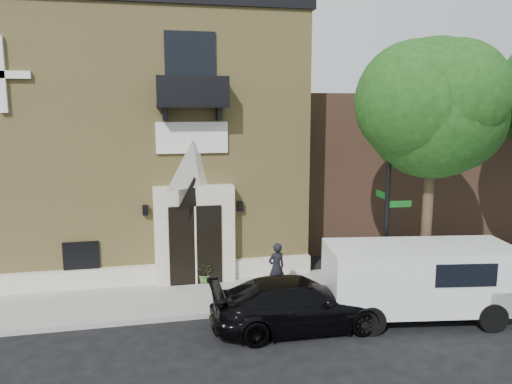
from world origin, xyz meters
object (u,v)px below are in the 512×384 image
(street_sign, at_px, (387,206))
(fire_hydrant, at_px, (426,279))
(pedestrian_near, at_px, (276,268))
(cargo_van, at_px, (426,278))
(black_sedan, at_px, (299,304))
(dumpster, at_px, (402,270))

(street_sign, bearing_deg, fire_hydrant, -5.10)
(fire_hydrant, height_order, pedestrian_near, pedestrian_near)
(pedestrian_near, bearing_deg, cargo_van, 131.08)
(pedestrian_near, bearing_deg, street_sign, 153.22)
(fire_hydrant, bearing_deg, street_sign, 172.57)
(street_sign, xyz_separation_m, fire_hydrant, (1.35, -0.18, -2.37))
(black_sedan, distance_m, fire_hydrant, 4.89)
(dumpster, bearing_deg, cargo_van, -118.43)
(street_sign, height_order, dumpster, street_sign)
(cargo_van, xyz_separation_m, dumpster, (0.35, 1.94, -0.42))
(black_sedan, relative_size, fire_hydrant, 6.76)
(dumpster, distance_m, pedestrian_near, 4.05)
(fire_hydrant, bearing_deg, dumpster, 151.66)
(street_sign, xyz_separation_m, pedestrian_near, (-3.31, 0.68, -1.93))
(black_sedan, height_order, fire_hydrant, black_sedan)
(street_sign, relative_size, pedestrian_near, 3.43)
(black_sedan, relative_size, cargo_van, 0.88)
(black_sedan, xyz_separation_m, street_sign, (3.31, 1.67, 2.18))
(black_sedan, height_order, pedestrian_near, pedestrian_near)
(street_sign, distance_m, pedestrian_near, 3.89)
(black_sedan, relative_size, street_sign, 0.88)
(street_sign, xyz_separation_m, dumpster, (0.70, 0.17, -2.12))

